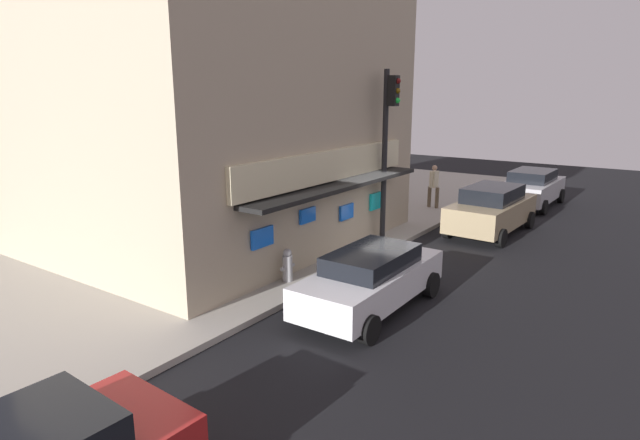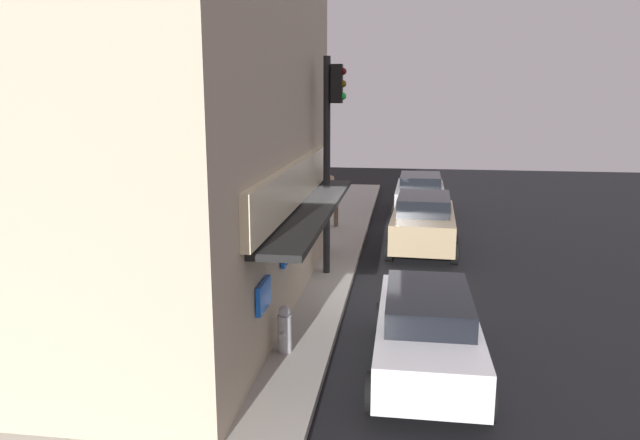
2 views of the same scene
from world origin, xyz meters
name	(u,v)px [view 1 (image 1 of 2)]	position (x,y,z in m)	size (l,w,h in m)	color
ground_plane	(386,255)	(0.00, 0.00, 0.00)	(50.98, 50.98, 0.00)	black
sidewalk	(256,228)	(0.00, 5.49, 0.08)	(33.99, 10.97, 0.15)	#A39E93
corner_building	(214,104)	(-1.67, 5.65, 4.62)	(11.03, 10.03, 8.95)	tan
traffic_light	(388,134)	(1.10, 0.62, 3.71)	(0.32, 0.58, 5.58)	black
fire_hydrant	(287,265)	(-3.96, 0.84, 0.58)	(0.51, 0.27, 0.89)	#B2B2B7
trash_can	(217,264)	(-5.01, 2.37, 0.60)	(0.49, 0.49, 0.90)	#2D2D2D
pedestrian	(434,185)	(6.79, 1.32, 1.15)	(0.53, 0.54, 1.83)	brown
potted_plant_by_doorway	(355,213)	(1.40, 2.02, 0.81)	(0.71, 0.71, 1.09)	brown
parked_car_tan	(492,209)	(4.52, -1.88, 0.89)	(4.61, 2.25, 1.73)	#9E8966
parked_car_white	(371,278)	(-4.05, -1.74, 0.78)	(4.48, 1.93, 1.47)	silver
parked_car_silver	(532,187)	(10.25, -1.90, 0.85)	(4.46, 2.19, 1.62)	#B7B7BC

